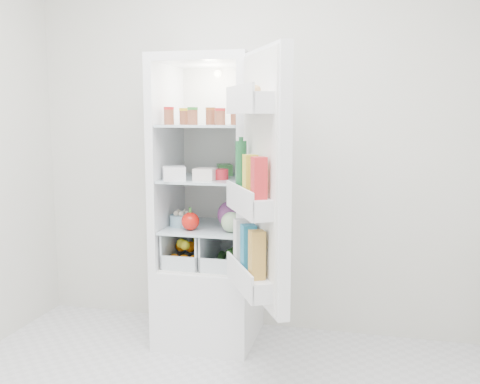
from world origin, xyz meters
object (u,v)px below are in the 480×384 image
(refrigerator, at_px, (211,237))
(red_cabbage, at_px, (231,214))
(fridge_door, at_px, (260,185))
(mushroom_bowl, at_px, (182,220))

(refrigerator, height_order, red_cabbage, refrigerator)
(refrigerator, distance_m, red_cabbage, 0.24)
(red_cabbage, xyz_separation_m, fridge_door, (0.29, -0.52, 0.26))
(mushroom_bowl, distance_m, fridge_door, 0.85)
(fridge_door, bearing_deg, mushroom_bowl, 21.82)
(red_cabbage, bearing_deg, refrigerator, 151.27)
(refrigerator, xyz_separation_m, fridge_door, (0.44, -0.60, 0.43))
(red_cabbage, distance_m, mushroom_bowl, 0.32)
(fridge_door, bearing_deg, refrigerator, 7.89)
(mushroom_bowl, bearing_deg, fridge_door, -39.58)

